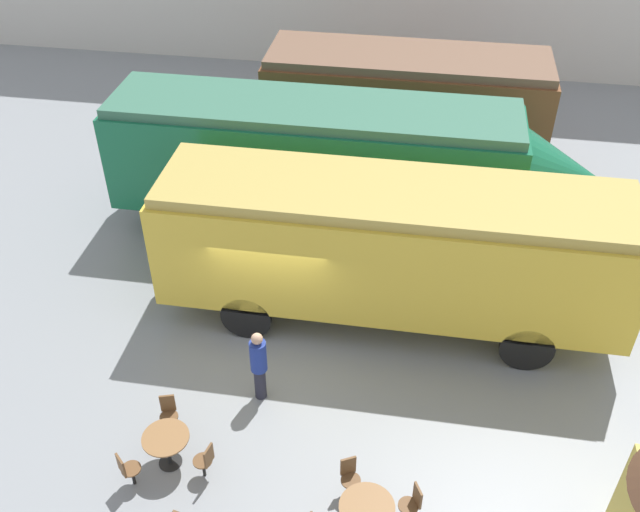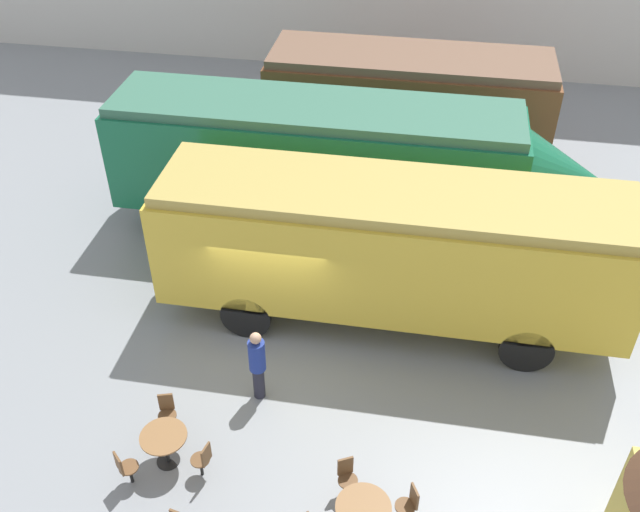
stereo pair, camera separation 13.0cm
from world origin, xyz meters
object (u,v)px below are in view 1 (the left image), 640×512
at_px(passenger_coach_vintage, 392,243).
at_px(cafe_table_near, 166,442).
at_px(cafe_table_mid, 367,511).
at_px(visitor_person, 259,363).
at_px(cafe_chair_0, 169,411).
at_px(passenger_coach_wooden, 406,98).
at_px(streamlined_locomotive, 346,158).

distance_m(passenger_coach_vintage, cafe_table_near, 6.19).
xyz_separation_m(cafe_table_mid, visitor_person, (-2.47, 2.71, 0.33)).
bearing_deg(cafe_table_mid, passenger_coach_vintage, 91.28).
bearing_deg(cafe_chair_0, passenger_coach_wooden, 144.44).
height_order(passenger_coach_wooden, passenger_coach_vintage, passenger_coach_wooden).
bearing_deg(visitor_person, passenger_coach_vintage, 50.94).
distance_m(cafe_table_near, visitor_person, 2.32).
height_order(streamlined_locomotive, passenger_coach_vintage, streamlined_locomotive).
height_order(passenger_coach_vintage, cafe_table_near, passenger_coach_vintage).
bearing_deg(cafe_table_mid, visitor_person, 132.30).
relative_size(streamlined_locomotive, visitor_person, 7.01).
bearing_deg(passenger_coach_vintage, cafe_table_near, -127.53).
bearing_deg(cafe_table_near, streamlined_locomotive, 74.38).
xyz_separation_m(passenger_coach_wooden, cafe_chair_0, (-3.72, -11.10, -1.63)).
bearing_deg(streamlined_locomotive, cafe_table_near, -105.62).
xyz_separation_m(streamlined_locomotive, cafe_table_mid, (1.55, -8.82, -1.59)).
distance_m(passenger_coach_wooden, cafe_table_mid, 12.80).
height_order(passenger_coach_vintage, cafe_chair_0, passenger_coach_vintage).
bearing_deg(passenger_coach_wooden, cafe_chair_0, -108.55).
xyz_separation_m(passenger_coach_wooden, cafe_table_near, (-3.49, -11.87, -1.53)).
bearing_deg(cafe_table_near, cafe_table_mid, -12.42).
distance_m(cafe_chair_0, visitor_person, 1.96).
xyz_separation_m(streamlined_locomotive, visitor_person, (-0.92, -6.11, -1.27)).
bearing_deg(visitor_person, cafe_table_mid, -47.70).
bearing_deg(visitor_person, passenger_coach_wooden, 77.75).
bearing_deg(cafe_table_mid, cafe_chair_0, 158.21).
xyz_separation_m(passenger_coach_wooden, streamlined_locomotive, (-1.25, -3.88, 0.09)).
relative_size(cafe_table_near, cafe_table_mid, 0.92).
bearing_deg(cafe_table_near, cafe_chair_0, 107.01).
height_order(cafe_chair_0, visitor_person, visitor_person).
xyz_separation_m(streamlined_locomotive, cafe_chair_0, (-2.47, -7.22, -1.72)).
distance_m(passenger_coach_vintage, cafe_table_mid, 5.78).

